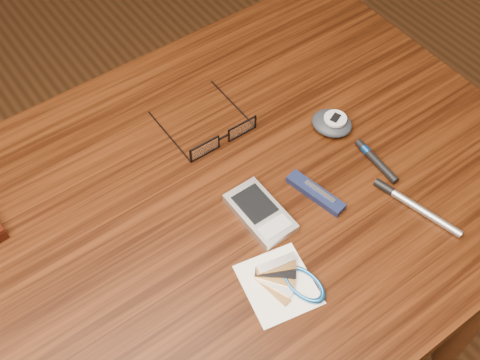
{
  "coord_description": "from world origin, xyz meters",
  "views": [
    {
      "loc": [
        -0.28,
        -0.43,
        1.5
      ],
      "look_at": [
        0.04,
        0.01,
        0.76
      ],
      "focal_mm": 45.0,
      "sensor_mm": 36.0,
      "label": 1
    }
  ],
  "objects_px": {
    "pocket_knife": "(316,193)",
    "silver_pen": "(410,203)",
    "eyeglasses": "(221,136)",
    "notepad_keys": "(290,283)",
    "pda_phone": "(260,213)",
    "pedometer": "(332,123)",
    "desk": "(224,235)"
  },
  "relations": [
    {
      "from": "pocket_knife",
      "to": "silver_pen",
      "type": "distance_m",
      "value": 0.14
    },
    {
      "from": "eyeglasses",
      "to": "notepad_keys",
      "type": "xyz_separation_m",
      "value": [
        -0.07,
        -0.27,
        -0.01
      ]
    },
    {
      "from": "pda_phone",
      "to": "pedometer",
      "type": "distance_m",
      "value": 0.21
    },
    {
      "from": "pda_phone",
      "to": "notepad_keys",
      "type": "height_order",
      "value": "pda_phone"
    },
    {
      "from": "eyeglasses",
      "to": "pedometer",
      "type": "bearing_deg",
      "value": -26.92
    },
    {
      "from": "desk",
      "to": "pedometer",
      "type": "height_order",
      "value": "pedometer"
    },
    {
      "from": "notepad_keys",
      "to": "pda_phone",
      "type": "bearing_deg",
      "value": 73.17
    },
    {
      "from": "pedometer",
      "to": "pocket_knife",
      "type": "height_order",
      "value": "pedometer"
    },
    {
      "from": "pocket_knife",
      "to": "silver_pen",
      "type": "height_order",
      "value": "pocket_knife"
    },
    {
      "from": "pedometer",
      "to": "notepad_keys",
      "type": "bearing_deg",
      "value": -142.14
    },
    {
      "from": "desk",
      "to": "pedometer",
      "type": "xyz_separation_m",
      "value": [
        0.23,
        0.01,
        0.11
      ]
    },
    {
      "from": "eyeglasses",
      "to": "pda_phone",
      "type": "height_order",
      "value": "eyeglasses"
    },
    {
      "from": "eyeglasses",
      "to": "pocket_knife",
      "type": "height_order",
      "value": "eyeglasses"
    },
    {
      "from": "pocket_knife",
      "to": "silver_pen",
      "type": "bearing_deg",
      "value": -43.5
    },
    {
      "from": "desk",
      "to": "eyeglasses",
      "type": "xyz_separation_m",
      "value": [
        0.06,
        0.1,
        0.11
      ]
    },
    {
      "from": "eyeglasses",
      "to": "pda_phone",
      "type": "xyz_separation_m",
      "value": [
        -0.04,
        -0.15,
        -0.0
      ]
    },
    {
      "from": "pda_phone",
      "to": "pedometer",
      "type": "height_order",
      "value": "pedometer"
    },
    {
      "from": "desk",
      "to": "notepad_keys",
      "type": "distance_m",
      "value": 0.2
    },
    {
      "from": "desk",
      "to": "pocket_knife",
      "type": "relative_size",
      "value": 9.83
    },
    {
      "from": "eyeglasses",
      "to": "notepad_keys",
      "type": "bearing_deg",
      "value": -104.8
    },
    {
      "from": "pocket_knife",
      "to": "desk",
      "type": "bearing_deg",
      "value": 147.43
    },
    {
      "from": "notepad_keys",
      "to": "pocket_knife",
      "type": "xyz_separation_m",
      "value": [
        0.13,
        0.09,
        0.0
      ]
    },
    {
      "from": "desk",
      "to": "pocket_knife",
      "type": "bearing_deg",
      "value": -32.57
    },
    {
      "from": "pda_phone",
      "to": "silver_pen",
      "type": "bearing_deg",
      "value": -31.31
    },
    {
      "from": "notepad_keys",
      "to": "pocket_knife",
      "type": "bearing_deg",
      "value": 36.86
    },
    {
      "from": "eyeglasses",
      "to": "silver_pen",
      "type": "bearing_deg",
      "value": -59.78
    },
    {
      "from": "eyeglasses",
      "to": "pedometer",
      "type": "relative_size",
      "value": 1.57
    },
    {
      "from": "pedometer",
      "to": "desk",
      "type": "bearing_deg",
      "value": -176.79
    },
    {
      "from": "desk",
      "to": "pedometer",
      "type": "relative_size",
      "value": 11.67
    },
    {
      "from": "pedometer",
      "to": "notepad_keys",
      "type": "height_order",
      "value": "pedometer"
    },
    {
      "from": "pocket_knife",
      "to": "silver_pen",
      "type": "relative_size",
      "value": 0.7
    },
    {
      "from": "notepad_keys",
      "to": "silver_pen",
      "type": "bearing_deg",
      "value": -0.99
    }
  ]
}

